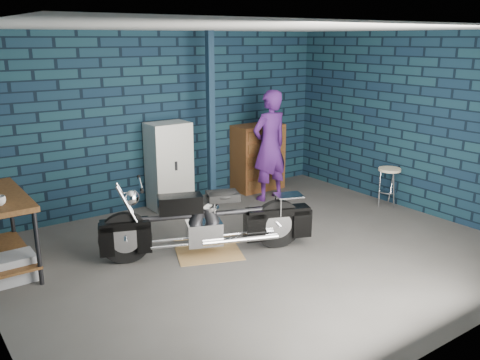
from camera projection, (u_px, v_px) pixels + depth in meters
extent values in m
plane|color=#4A4845|center=(258.00, 253.00, 6.34)|extent=(6.00, 6.00, 0.00)
cube|color=#0E2031|center=(162.00, 120.00, 7.93)|extent=(6.00, 0.02, 2.70)
cube|color=#0E2031|center=(417.00, 123.00, 7.64)|extent=(0.02, 5.00, 2.70)
cube|color=silver|center=(261.00, 28.00, 5.61)|extent=(6.00, 5.00, 0.02)
cube|color=#112436|center=(211.00, 122.00, 7.81)|extent=(0.10, 0.10, 2.70)
cube|color=brown|center=(0.00, 233.00, 5.77)|extent=(0.60, 1.40, 0.91)
cube|color=#997142|center=(209.00, 253.00, 6.33)|extent=(0.95, 0.84, 0.01)
imported|color=#4B1D6D|center=(270.00, 146.00, 8.24)|extent=(0.67, 0.45, 1.81)
cube|color=#95989E|center=(13.00, 268.00, 5.59)|extent=(0.48, 0.34, 0.30)
cube|color=silver|center=(169.00, 166.00, 7.88)|extent=(0.63, 0.45, 1.35)
cube|color=brown|center=(259.00, 157.00, 8.88)|extent=(0.86, 0.48, 1.15)
imported|color=beige|center=(0.00, 201.00, 5.29)|extent=(0.15, 0.15, 0.10)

